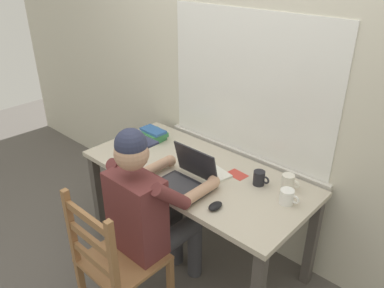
# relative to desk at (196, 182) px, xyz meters

# --- Properties ---
(ground_plane) EXTENTS (8.00, 8.00, 0.00)m
(ground_plane) POSITION_rel_desk_xyz_m (0.00, 0.00, -0.64)
(ground_plane) COLOR #56514C
(back_wall) EXTENTS (6.00, 0.08, 2.60)m
(back_wall) POSITION_rel_desk_xyz_m (0.00, 0.45, 0.65)
(back_wall) COLOR beige
(back_wall) RESTS_ON ground
(desk) EXTENTS (1.58, 0.74, 0.73)m
(desk) POSITION_rel_desk_xyz_m (0.00, 0.00, 0.00)
(desk) COLOR #BCB29E
(desk) RESTS_ON ground
(seated_person) EXTENTS (0.50, 0.60, 1.23)m
(seated_person) POSITION_rel_desk_xyz_m (0.04, -0.44, 0.03)
(seated_person) COLOR brown
(seated_person) RESTS_ON ground
(wooden_chair) EXTENTS (0.42, 0.42, 0.93)m
(wooden_chair) POSITION_rel_desk_xyz_m (0.04, -0.72, -0.19)
(wooden_chair) COLOR olive
(wooden_chair) RESTS_ON ground
(laptop) EXTENTS (0.33, 0.29, 0.23)m
(laptop) POSITION_rel_desk_xyz_m (0.08, -0.17, 0.14)
(laptop) COLOR #232328
(laptop) RESTS_ON desk
(computer_mouse) EXTENTS (0.06, 0.10, 0.03)m
(computer_mouse) POSITION_rel_desk_xyz_m (0.37, -0.24, 0.11)
(computer_mouse) COLOR black
(computer_mouse) RESTS_ON desk
(coffee_mug_white) EXTENTS (0.12, 0.08, 0.10)m
(coffee_mug_white) POSITION_rel_desk_xyz_m (0.57, 0.22, 0.14)
(coffee_mug_white) COLOR silver
(coffee_mug_white) RESTS_ON desk
(coffee_mug_dark) EXTENTS (0.11, 0.07, 0.09)m
(coffee_mug_dark) POSITION_rel_desk_xyz_m (0.41, 0.14, 0.14)
(coffee_mug_dark) COLOR black
(coffee_mug_dark) RESTS_ON desk
(coffee_mug_spare) EXTENTS (0.12, 0.08, 0.09)m
(coffee_mug_spare) POSITION_rel_desk_xyz_m (0.64, 0.08, 0.14)
(coffee_mug_spare) COLOR white
(coffee_mug_spare) RESTS_ON desk
(book_stack_main) EXTENTS (0.20, 0.17, 0.09)m
(book_stack_main) POSITION_rel_desk_xyz_m (-0.55, 0.13, 0.13)
(book_stack_main) COLOR #38844C
(book_stack_main) RESTS_ON desk
(paper_pile_near_laptop) EXTENTS (0.22, 0.18, 0.02)m
(paper_pile_near_laptop) POSITION_rel_desk_xyz_m (0.13, 0.04, 0.10)
(paper_pile_near_laptop) COLOR silver
(paper_pile_near_laptop) RESTS_ON desk
(landscape_photo_print) EXTENTS (0.14, 0.10, 0.00)m
(landscape_photo_print) POSITION_rel_desk_xyz_m (0.24, 0.14, 0.09)
(landscape_photo_print) COLOR #C63D33
(landscape_photo_print) RESTS_ON desk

